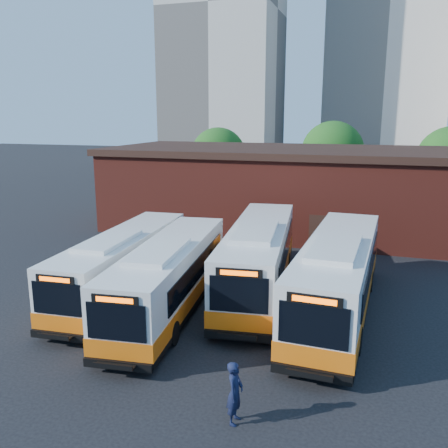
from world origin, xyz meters
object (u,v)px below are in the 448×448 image
(transit_worker, at_px, (235,393))
(bus_east, at_px, (337,279))
(bus_midwest, at_px, (170,279))
(bus_mideast, at_px, (259,260))
(bus_west, at_px, (124,266))

(transit_worker, bearing_deg, bus_east, -12.97)
(bus_midwest, height_order, bus_east, bus_east)
(bus_mideast, distance_m, transit_worker, 11.04)
(bus_west, relative_size, bus_midwest, 0.97)
(bus_east, xyz_separation_m, transit_worker, (-2.18, -9.02, -0.69))
(bus_west, xyz_separation_m, transit_worker, (8.26, -8.24, -0.52))
(bus_west, relative_size, transit_worker, 6.30)
(bus_east, height_order, transit_worker, bus_east)
(bus_midwest, relative_size, bus_mideast, 0.93)
(bus_midwest, height_order, bus_mideast, bus_mideast)
(bus_midwest, relative_size, transit_worker, 6.49)
(bus_west, height_order, bus_mideast, bus_mideast)
(bus_midwest, bearing_deg, transit_worker, -59.89)
(bus_east, bearing_deg, bus_mideast, 158.48)
(bus_midwest, bearing_deg, bus_west, 153.22)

